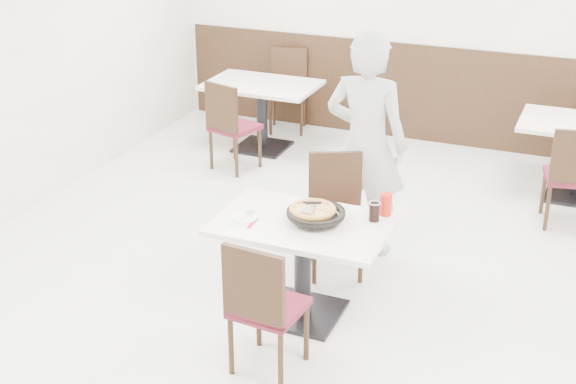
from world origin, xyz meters
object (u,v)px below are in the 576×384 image
at_px(diner_person, 366,145).
at_px(bg_chair_left_near, 235,125).
at_px(chair_far, 336,218).
at_px(bg_table_left, 262,116).
at_px(chair_near, 269,304).
at_px(side_plate, 245,218).
at_px(bg_chair_right_near, 570,175).
at_px(pizza, 312,212).
at_px(main_table, 303,269).
at_px(bg_chair_left_far, 287,92).
at_px(red_cup, 386,204).
at_px(pizza_pan, 316,217).
at_px(cola_glass, 374,212).

distance_m(diner_person, bg_chair_left_near, 2.19).
relative_size(chair_far, bg_table_left, 0.79).
height_order(chair_near, side_plate, chair_near).
bearing_deg(bg_table_left, chair_far, -54.10).
bearing_deg(chair_far, bg_chair_right_near, -159.17).
bearing_deg(pizza, side_plate, -158.53).
distance_m(bg_chair_left_near, bg_chair_right_near, 3.31).
bearing_deg(side_plate, main_table, 16.10).
xyz_separation_m(bg_chair_left_near, bg_chair_left_far, (0.05, 1.31, 0.00)).
height_order(red_cup, bg_chair_left_far, bg_chair_left_far).
bearing_deg(diner_person, side_plate, 70.63).
xyz_separation_m(chair_near, bg_chair_right_near, (1.59, 2.98, 0.00)).
relative_size(main_table, bg_chair_left_near, 1.26).
height_order(main_table, chair_near, chair_near).
relative_size(side_plate, bg_chair_left_near, 0.19).
bearing_deg(diner_person, bg_chair_left_near, -33.28).
relative_size(pizza_pan, diner_person, 0.17).
distance_m(pizza_pan, bg_table_left, 3.49).
relative_size(cola_glass, bg_chair_left_near, 0.14).
bearing_deg(pizza, bg_table_left, 120.18).
relative_size(chair_far, bg_chair_left_near, 1.00).
distance_m(pizza_pan, side_plate, 0.50).
relative_size(bg_table_left, bg_chair_left_near, 1.26).
distance_m(diner_person, bg_table_left, 2.61).
distance_m(main_table, chair_far, 0.70).
relative_size(bg_chair_left_near, bg_chair_right_near, 1.00).
height_order(bg_table_left, bg_chair_left_far, bg_chair_left_far).
bearing_deg(chair_far, main_table, 64.92).
distance_m(side_plate, bg_table_left, 3.41).
distance_m(pizza, bg_chair_right_near, 2.77).
distance_m(pizza, bg_chair_left_near, 2.92).
bearing_deg(side_plate, bg_chair_left_near, 117.55).
xyz_separation_m(chair_far, cola_glass, (0.44, -0.49, 0.34)).
distance_m(chair_near, bg_chair_right_near, 3.38).
bearing_deg(bg_chair_right_near, pizza_pan, -135.94).
bearing_deg(pizza, red_cup, 31.20).
distance_m(pizza_pan, bg_chair_left_near, 2.96).
relative_size(chair_far, diner_person, 0.51).
bearing_deg(red_cup, pizza_pan, -143.95).
bearing_deg(pizza_pan, chair_near, -94.16).
distance_m(chair_near, pizza, 0.80).
relative_size(side_plate, red_cup, 1.11).
bearing_deg(bg_table_left, diner_person, -46.49).
relative_size(chair_near, red_cup, 5.94).
height_order(side_plate, bg_chair_right_near, bg_chair_right_near).
xyz_separation_m(chair_far, red_cup, (0.49, -0.36, 0.35)).
bearing_deg(side_plate, pizza, 21.47).
height_order(diner_person, bg_chair_left_near, diner_person).
relative_size(side_plate, cola_glass, 1.37).
xyz_separation_m(pizza_pan, diner_person, (-0.00, 1.14, 0.14)).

